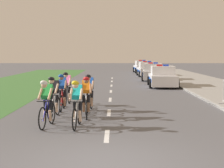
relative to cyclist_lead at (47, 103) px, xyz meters
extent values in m
plane|color=#56565B|center=(1.95, -3.79, -0.79)|extent=(160.00, 160.00, 0.00)
cube|color=#9E9E99|center=(6.72, 10.21, -0.72)|extent=(0.16, 60.00, 0.13)
cube|color=white|center=(1.95, -1.22, -0.78)|extent=(0.14, 1.60, 0.01)
cube|color=white|center=(1.95, 2.78, -0.78)|extent=(0.14, 1.60, 0.01)
cube|color=white|center=(1.95, 6.78, -0.78)|extent=(0.14, 1.60, 0.01)
cube|color=white|center=(1.95, 10.78, -0.78)|extent=(0.14, 1.60, 0.01)
cube|color=white|center=(1.95, 14.78, -0.78)|extent=(0.14, 1.60, 0.01)
cube|color=white|center=(1.95, 18.78, -0.78)|extent=(0.14, 1.60, 0.01)
cube|color=white|center=(1.95, 22.78, -0.78)|extent=(0.14, 1.60, 0.01)
torus|color=black|center=(-0.06, -0.47, -0.42)|extent=(0.13, 0.72, 0.72)
cylinder|color=#99999E|center=(-0.06, -0.47, -0.42)|extent=(0.07, 0.07, 0.06)
torus|color=black|center=(0.06, 0.52, -0.42)|extent=(0.13, 0.72, 0.72)
cylinder|color=#99999E|center=(0.06, 0.52, -0.42)|extent=(0.07, 0.07, 0.06)
cylinder|color=#1E1E99|center=(0.00, -0.03, 0.11)|extent=(0.10, 0.55, 0.04)
cylinder|color=#1E1E99|center=(-0.02, -0.20, -0.21)|extent=(0.10, 0.48, 0.63)
cylinder|color=#1E1E99|center=(0.02, 0.17, -0.19)|extent=(0.04, 0.04, 0.65)
cylinder|color=black|center=(-0.04, -0.37, 0.09)|extent=(0.42, 0.08, 0.03)
cube|color=black|center=(0.02, 0.17, 0.15)|extent=(0.13, 0.23, 0.05)
cube|color=green|center=(0.01, 0.05, 0.35)|extent=(0.34, 0.57, 0.47)
cube|color=black|center=(0.02, 0.16, 0.19)|extent=(0.30, 0.23, 0.18)
cylinder|color=black|center=(0.10, 0.10, -0.15)|extent=(0.14, 0.23, 0.40)
cylinder|color=tan|center=(0.09, 0.02, -0.41)|extent=(0.11, 0.16, 0.36)
cylinder|color=black|center=(-0.08, 0.12, -0.15)|extent=(0.13, 0.18, 0.40)
cylinder|color=tan|center=(-0.09, 0.04, -0.41)|extent=(0.10, 0.13, 0.36)
cylinder|color=tan|center=(0.14, -0.19, 0.30)|extent=(0.12, 0.41, 0.35)
cylinder|color=tan|center=(-0.18, -0.15, 0.30)|extent=(0.12, 0.41, 0.35)
sphere|color=tan|center=(-0.03, -0.25, 0.59)|extent=(0.19, 0.19, 0.19)
ellipsoid|color=white|center=(-0.03, -0.26, 0.66)|extent=(0.27, 0.34, 0.24)
torus|color=black|center=(0.95, -0.58, -0.42)|extent=(0.09, 0.73, 0.72)
cylinder|color=#99999E|center=(0.95, -0.58, -0.42)|extent=(0.06, 0.06, 0.06)
torus|color=black|center=(1.01, 0.42, -0.42)|extent=(0.09, 0.73, 0.72)
cylinder|color=#99999E|center=(1.01, 0.42, -0.42)|extent=(0.06, 0.06, 0.06)
cylinder|color=white|center=(0.97, -0.13, 0.11)|extent=(0.07, 0.55, 0.04)
cylinder|color=white|center=(0.96, -0.30, -0.21)|extent=(0.07, 0.48, 0.63)
cylinder|color=white|center=(0.99, 0.07, -0.19)|extent=(0.04, 0.04, 0.65)
cylinder|color=black|center=(0.95, -0.48, 0.09)|extent=(0.42, 0.05, 0.03)
cube|color=black|center=(0.99, 0.07, 0.15)|extent=(0.11, 0.23, 0.05)
cube|color=#19B2B7|center=(0.98, -0.05, 0.35)|extent=(0.31, 0.57, 0.45)
cube|color=black|center=(0.98, 0.06, 0.19)|extent=(0.29, 0.22, 0.18)
cylinder|color=black|center=(1.07, 0.01, -0.15)|extent=(0.12, 0.23, 0.40)
cylinder|color=beige|center=(1.07, -0.07, -0.41)|extent=(0.10, 0.16, 0.36)
cylinder|color=black|center=(0.89, 0.02, -0.15)|extent=(0.12, 0.17, 0.40)
cylinder|color=beige|center=(0.89, -0.06, -0.41)|extent=(0.10, 0.13, 0.36)
cylinder|color=beige|center=(1.12, -0.28, 0.30)|extent=(0.10, 0.41, 0.35)
cylinder|color=beige|center=(0.81, -0.26, 0.30)|extent=(0.10, 0.41, 0.35)
sphere|color=beige|center=(0.96, -0.35, 0.59)|extent=(0.19, 0.19, 0.19)
ellipsoid|color=yellow|center=(0.96, -0.36, 0.66)|extent=(0.25, 0.33, 0.24)
torus|color=black|center=(-0.12, 1.21, -0.42)|extent=(0.12, 0.72, 0.72)
cylinder|color=#99999E|center=(-0.12, 1.21, -0.42)|extent=(0.07, 0.07, 0.06)
torus|color=black|center=(-0.01, 2.21, -0.42)|extent=(0.12, 0.72, 0.72)
cylinder|color=#99999E|center=(-0.01, 2.21, -0.42)|extent=(0.07, 0.07, 0.06)
cylinder|color=white|center=(-0.07, 1.66, 0.11)|extent=(0.09, 0.55, 0.04)
cylinder|color=white|center=(-0.09, 1.49, -0.21)|extent=(0.09, 0.48, 0.63)
cylinder|color=white|center=(-0.05, 1.86, -0.19)|extent=(0.04, 0.04, 0.65)
cylinder|color=black|center=(-0.11, 1.31, 0.09)|extent=(0.42, 0.07, 0.03)
cube|color=black|center=(-0.05, 1.86, 0.15)|extent=(0.12, 0.23, 0.05)
cube|color=black|center=(-0.06, 1.73, 0.35)|extent=(0.34, 0.57, 0.46)
cube|color=black|center=(-0.05, 1.85, 0.19)|extent=(0.30, 0.23, 0.18)
cylinder|color=black|center=(0.03, 1.79, -0.15)|extent=(0.13, 0.23, 0.40)
cylinder|color=beige|center=(0.02, 1.71, -0.41)|extent=(0.11, 0.16, 0.36)
cylinder|color=black|center=(-0.15, 1.81, -0.15)|extent=(0.13, 0.18, 0.40)
cylinder|color=beige|center=(-0.16, 1.73, -0.41)|extent=(0.10, 0.13, 0.36)
cylinder|color=beige|center=(0.07, 1.50, 0.30)|extent=(0.12, 0.41, 0.35)
cylinder|color=beige|center=(-0.25, 1.54, 0.30)|extent=(0.12, 0.41, 0.35)
sphere|color=beige|center=(-0.10, 1.44, 0.59)|extent=(0.19, 0.19, 0.19)
ellipsoid|color=black|center=(-0.10, 1.43, 0.66)|extent=(0.26, 0.34, 0.24)
torus|color=black|center=(1.17, 1.25, -0.42)|extent=(0.12, 0.72, 0.72)
cylinder|color=#99999E|center=(1.17, 1.25, -0.42)|extent=(0.07, 0.07, 0.06)
torus|color=black|center=(1.07, 2.24, -0.42)|extent=(0.12, 0.72, 0.72)
cylinder|color=#99999E|center=(1.07, 2.24, -0.42)|extent=(0.07, 0.07, 0.06)
cylinder|color=white|center=(1.12, 1.70, 0.11)|extent=(0.09, 0.55, 0.04)
cylinder|color=white|center=(1.14, 1.52, -0.21)|extent=(0.09, 0.48, 0.63)
cylinder|color=white|center=(1.10, 1.90, -0.19)|extent=(0.04, 0.04, 0.65)
cylinder|color=black|center=(1.16, 1.35, 0.09)|extent=(0.42, 0.07, 0.03)
cube|color=black|center=(1.10, 1.90, 0.15)|extent=(0.12, 0.23, 0.05)
cube|color=orange|center=(1.12, 1.77, 0.35)|extent=(0.33, 0.57, 0.47)
cube|color=black|center=(1.10, 1.89, 0.19)|extent=(0.30, 0.23, 0.18)
cylinder|color=black|center=(1.20, 1.85, -0.15)|extent=(0.13, 0.23, 0.40)
cylinder|color=#9E7051|center=(1.21, 1.77, -0.41)|extent=(0.11, 0.16, 0.36)
cylinder|color=black|center=(1.02, 1.83, -0.15)|extent=(0.13, 0.18, 0.40)
cylinder|color=#9E7051|center=(1.03, 1.75, -0.41)|extent=(0.10, 0.13, 0.36)
cylinder|color=#9E7051|center=(1.30, 1.57, 0.30)|extent=(0.12, 0.41, 0.35)
cylinder|color=#9E7051|center=(0.98, 1.54, 0.30)|extent=(0.12, 0.41, 0.35)
sphere|color=#9E7051|center=(1.15, 1.47, 0.59)|extent=(0.19, 0.19, 0.19)
ellipsoid|color=red|center=(1.15, 1.46, 0.66)|extent=(0.26, 0.34, 0.24)
torus|color=black|center=(0.02, 2.82, -0.42)|extent=(0.06, 0.72, 0.72)
cylinder|color=#99999E|center=(0.02, 2.82, -0.42)|extent=(0.06, 0.06, 0.06)
torus|color=black|center=(-0.01, 3.82, -0.42)|extent=(0.06, 0.72, 0.72)
cylinder|color=#99999E|center=(-0.01, 3.82, -0.42)|extent=(0.06, 0.06, 0.06)
cylinder|color=#B21919|center=(0.01, 3.27, 0.11)|extent=(0.05, 0.55, 0.04)
cylinder|color=#B21919|center=(0.01, 3.09, -0.21)|extent=(0.05, 0.48, 0.63)
cylinder|color=#B21919|center=(0.00, 3.47, -0.19)|extent=(0.04, 0.04, 0.65)
cylinder|color=black|center=(0.02, 2.92, 0.09)|extent=(0.42, 0.04, 0.03)
cube|color=black|center=(0.00, 3.47, 0.15)|extent=(0.11, 0.22, 0.05)
cube|color=blue|center=(0.00, 3.34, 0.35)|extent=(0.29, 0.55, 0.46)
cube|color=black|center=(0.00, 3.46, 0.19)|extent=(0.28, 0.21, 0.18)
cylinder|color=black|center=(0.09, 3.41, -0.15)|extent=(0.12, 0.23, 0.40)
cylinder|color=#9E7051|center=(0.10, 3.33, -0.41)|extent=(0.09, 0.16, 0.36)
cylinder|color=black|center=(-0.09, 3.41, -0.15)|extent=(0.11, 0.17, 0.40)
cylinder|color=#9E7051|center=(-0.08, 3.33, -0.41)|extent=(0.09, 0.12, 0.36)
cylinder|color=#9E7051|center=(0.17, 3.13, 0.30)|extent=(0.09, 0.40, 0.35)
cylinder|color=#9E7051|center=(-0.15, 3.12, 0.30)|extent=(0.09, 0.40, 0.35)
sphere|color=#9E7051|center=(0.01, 3.04, 0.59)|extent=(0.19, 0.19, 0.19)
ellipsoid|color=blue|center=(0.01, 3.03, 0.66)|extent=(0.24, 0.32, 0.24)
torus|color=black|center=(1.09, 2.69, -0.42)|extent=(0.11, 0.73, 0.72)
cylinder|color=#99999E|center=(1.09, 2.69, -0.42)|extent=(0.07, 0.07, 0.06)
torus|color=black|center=(1.18, 3.69, -0.42)|extent=(0.11, 0.73, 0.72)
cylinder|color=#99999E|center=(1.18, 3.69, -0.42)|extent=(0.07, 0.07, 0.06)
cylinder|color=silver|center=(1.13, 3.14, 0.11)|extent=(0.08, 0.55, 0.04)
cylinder|color=silver|center=(1.12, 2.97, -0.21)|extent=(0.08, 0.48, 0.63)
cylinder|color=silver|center=(1.15, 3.34, -0.19)|extent=(0.04, 0.04, 0.65)
cylinder|color=black|center=(1.10, 2.79, 0.09)|extent=(0.42, 0.07, 0.03)
cube|color=black|center=(1.15, 3.34, 0.15)|extent=(0.12, 0.23, 0.05)
cube|color=blue|center=(1.14, 3.22, 0.35)|extent=(0.33, 0.56, 0.47)
cube|color=black|center=(1.15, 3.33, 0.19)|extent=(0.30, 0.22, 0.18)
cylinder|color=black|center=(1.24, 3.27, -0.15)|extent=(0.13, 0.23, 0.40)
cylinder|color=tan|center=(1.23, 3.19, -0.41)|extent=(0.10, 0.16, 0.36)
cylinder|color=black|center=(1.06, 3.29, -0.15)|extent=(0.12, 0.18, 0.40)
cylinder|color=tan|center=(1.05, 3.21, -0.41)|extent=(0.10, 0.13, 0.36)
cylinder|color=tan|center=(1.28, 2.99, 0.30)|extent=(0.11, 0.41, 0.35)
cylinder|color=tan|center=(0.96, 3.02, 0.30)|extent=(0.11, 0.41, 0.35)
sphere|color=tan|center=(1.11, 2.92, 0.59)|extent=(0.19, 0.19, 0.19)
ellipsoid|color=black|center=(1.11, 2.91, 0.66)|extent=(0.26, 0.33, 0.24)
torus|color=black|center=(-0.03, 4.32, -0.42)|extent=(0.09, 0.73, 0.72)
cylinder|color=#99999E|center=(-0.03, 4.32, -0.42)|extent=(0.06, 0.06, 0.06)
torus|color=black|center=(0.04, 5.32, -0.42)|extent=(0.09, 0.73, 0.72)
cylinder|color=#99999E|center=(0.04, 5.32, -0.42)|extent=(0.06, 0.06, 0.06)
cylinder|color=black|center=(0.00, 4.77, 0.11)|extent=(0.07, 0.55, 0.04)
cylinder|color=black|center=(-0.01, 4.59, -0.21)|extent=(0.07, 0.48, 0.63)
cylinder|color=black|center=(0.01, 4.97, -0.19)|extent=(0.04, 0.04, 0.65)
cylinder|color=black|center=(-0.03, 4.42, 0.09)|extent=(0.42, 0.06, 0.03)
cube|color=black|center=(0.01, 4.97, 0.15)|extent=(0.12, 0.23, 0.05)
cube|color=pink|center=(0.00, 4.84, 0.35)|extent=(0.32, 0.56, 0.47)
cube|color=black|center=(0.01, 4.96, 0.19)|extent=(0.29, 0.22, 0.18)
cylinder|color=black|center=(0.10, 4.90, -0.15)|extent=(0.13, 0.23, 0.40)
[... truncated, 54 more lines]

